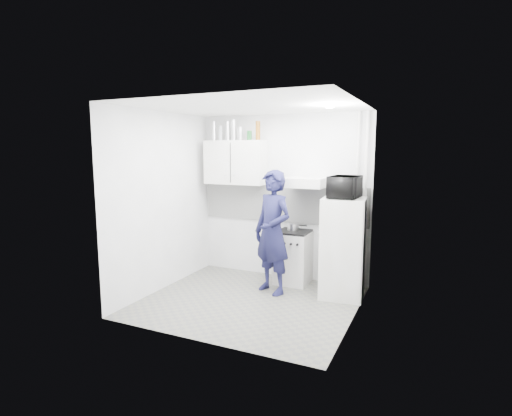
% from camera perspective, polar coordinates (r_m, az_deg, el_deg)
% --- Properties ---
extents(floor, '(2.80, 2.80, 0.00)m').
position_cam_1_polar(floor, '(5.59, -1.01, -13.21)').
color(floor, '#656457').
rests_on(floor, ground).
extents(ceiling, '(2.80, 2.80, 0.00)m').
position_cam_1_polar(ceiling, '(5.23, -1.08, 14.33)').
color(ceiling, white).
rests_on(ceiling, wall_back).
extents(wall_back, '(2.80, 0.00, 2.80)m').
position_cam_1_polar(wall_back, '(6.40, 3.81, 1.55)').
color(wall_back, white).
rests_on(wall_back, floor).
extents(wall_left, '(0.00, 2.60, 2.60)m').
position_cam_1_polar(wall_left, '(5.99, -13.21, 0.89)').
color(wall_left, white).
rests_on(wall_left, floor).
extents(wall_right, '(0.00, 2.60, 2.60)m').
position_cam_1_polar(wall_right, '(4.82, 14.12, -0.91)').
color(wall_right, white).
rests_on(wall_right, floor).
extents(person, '(0.76, 0.65, 1.78)m').
position_cam_1_polar(person, '(5.71, 2.39, -3.46)').
color(person, '#151638').
rests_on(person, floor).
extents(stove, '(0.50, 0.50, 0.79)m').
position_cam_1_polar(stove, '(6.24, 5.34, -7.09)').
color(stove, silver).
rests_on(stove, floor).
extents(fridge, '(0.64, 0.64, 1.40)m').
position_cam_1_polar(fridge, '(5.71, 12.31, -5.58)').
color(fridge, white).
rests_on(fridge, floor).
extents(stove_top, '(0.48, 0.48, 0.03)m').
position_cam_1_polar(stove_top, '(6.15, 5.39, -3.39)').
color(stove_top, black).
rests_on(stove_top, stove).
extents(saucepan, '(0.18, 0.18, 0.10)m').
position_cam_1_polar(saucepan, '(6.20, 5.34, -2.68)').
color(saucepan, silver).
rests_on(saucepan, stove_top).
extents(microwave, '(0.56, 0.39, 0.30)m').
position_cam_1_polar(microwave, '(5.57, 12.58, 2.94)').
color(microwave, black).
rests_on(microwave, fridge).
extents(bottle_a, '(0.07, 0.07, 0.31)m').
position_cam_1_polar(bottle_a, '(6.70, -6.04, 10.88)').
color(bottle_a, silver).
rests_on(bottle_a, upper_cabinet).
extents(bottle_b, '(0.06, 0.06, 0.24)m').
position_cam_1_polar(bottle_b, '(6.64, -5.10, 10.58)').
color(bottle_b, '#B2B7BC').
rests_on(bottle_b, upper_cabinet).
extents(bottle_c, '(0.07, 0.07, 0.30)m').
position_cam_1_polar(bottle_c, '(6.57, -4.09, 10.92)').
color(bottle_c, silver).
rests_on(bottle_c, upper_cabinet).
extents(bottle_d, '(0.07, 0.07, 0.33)m').
position_cam_1_polar(bottle_d, '(6.52, -3.22, 11.06)').
color(bottle_d, silver).
rests_on(bottle_d, upper_cabinet).
extents(canister_a, '(0.08, 0.08, 0.21)m').
position_cam_1_polar(canister_a, '(6.47, -2.29, 10.55)').
color(canister_a, silver).
rests_on(canister_a, upper_cabinet).
extents(canister_b, '(0.08, 0.08, 0.15)m').
position_cam_1_polar(canister_b, '(6.39, -0.96, 10.31)').
color(canister_b, '#144C1E').
rests_on(canister_b, upper_cabinet).
extents(bottle_e, '(0.07, 0.07, 0.29)m').
position_cam_1_polar(bottle_e, '(6.33, 0.28, 10.99)').
color(bottle_e, brown).
rests_on(bottle_e, upper_cabinet).
extents(upper_cabinet, '(1.00, 0.35, 0.70)m').
position_cam_1_polar(upper_cabinet, '(6.50, -2.92, 6.53)').
color(upper_cabinet, white).
rests_on(upper_cabinet, wall_back).
extents(range_hood, '(0.60, 0.50, 0.14)m').
position_cam_1_polar(range_hood, '(5.99, 7.02, 3.64)').
color(range_hood, silver).
rests_on(range_hood, wall_back).
extents(backsplash, '(2.74, 0.03, 0.60)m').
position_cam_1_polar(backsplash, '(6.39, 3.76, 0.64)').
color(backsplash, white).
rests_on(backsplash, wall_back).
extents(pipe_a, '(0.05, 0.05, 2.60)m').
position_cam_1_polar(pipe_a, '(5.98, 15.25, 0.80)').
color(pipe_a, silver).
rests_on(pipe_a, floor).
extents(pipe_b, '(0.04, 0.04, 2.60)m').
position_cam_1_polar(pipe_b, '(6.00, 14.12, 0.87)').
color(pipe_b, silver).
rests_on(pipe_b, floor).
extents(ceiling_spot_fixture, '(0.10, 0.10, 0.02)m').
position_cam_1_polar(ceiling_spot_fixture, '(5.07, 10.50, 14.04)').
color(ceiling_spot_fixture, white).
rests_on(ceiling_spot_fixture, ceiling).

